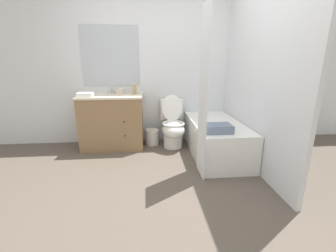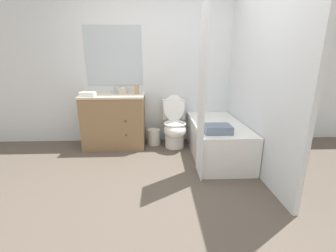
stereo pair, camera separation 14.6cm
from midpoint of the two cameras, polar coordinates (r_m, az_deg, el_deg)
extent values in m
plane|color=brown|center=(2.56, -2.91, -15.75)|extent=(14.00, 14.00, 0.00)
cube|color=silver|center=(3.84, -4.28, 14.53)|extent=(8.00, 0.05, 2.50)
cube|color=#B2BCC6|center=(3.86, -15.49, 16.75)|extent=(0.91, 0.01, 0.93)
cube|color=silver|center=(3.27, 18.78, 13.50)|extent=(0.05, 2.64, 2.50)
cube|color=olive|center=(3.72, -15.01, 0.86)|extent=(0.95, 0.54, 0.82)
cube|color=beige|center=(3.64, -15.49, 7.32)|extent=(0.97, 0.56, 0.03)
cylinder|color=white|center=(3.64, -15.44, 6.70)|extent=(0.31, 0.31, 0.10)
sphere|color=#382D23|center=(3.40, -12.29, 1.07)|extent=(0.02, 0.02, 0.02)
sphere|color=#382D23|center=(3.46, -12.08, -2.46)|extent=(0.02, 0.02, 0.02)
cylinder|color=silver|center=(3.82, -15.03, 8.29)|extent=(0.04, 0.04, 0.04)
cylinder|color=silver|center=(3.78, -15.20, 9.13)|extent=(0.02, 0.11, 0.09)
cylinder|color=silver|center=(3.83, -15.85, 8.27)|extent=(0.03, 0.03, 0.04)
cylinder|color=silver|center=(3.81, -14.21, 8.36)|extent=(0.03, 0.03, 0.04)
cylinder|color=white|center=(3.67, 0.12, -3.64)|extent=(0.30, 0.30, 0.23)
ellipsoid|color=white|center=(3.55, 0.20, -0.93)|extent=(0.36, 0.45, 0.27)
torus|color=white|center=(3.53, 0.21, 0.61)|extent=(0.36, 0.36, 0.04)
cube|color=white|center=(3.79, -0.25, 4.31)|extent=(0.37, 0.18, 0.33)
ellipsoid|color=white|center=(3.68, -0.10, 4.58)|extent=(0.34, 0.13, 0.42)
cube|color=white|center=(3.40, 10.74, -3.07)|extent=(0.70, 1.45, 0.50)
cube|color=#ACB1B2|center=(3.33, 10.96, 0.92)|extent=(0.58, 1.33, 0.01)
cube|color=white|center=(2.58, 7.37, 7.65)|extent=(0.02, 0.36, 1.94)
cylinder|color=silver|center=(3.79, -5.18, -2.80)|extent=(0.22, 0.22, 0.26)
cube|color=beige|center=(3.78, -13.20, 8.56)|extent=(0.12, 0.12, 0.07)
ellipsoid|color=white|center=(3.77, -13.24, 9.28)|extent=(0.05, 0.04, 0.03)
cylinder|color=tan|center=(3.65, -9.67, 9.13)|extent=(0.07, 0.07, 0.15)
cylinder|color=silver|center=(3.64, -9.74, 10.54)|extent=(0.04, 0.04, 0.03)
cube|color=white|center=(3.56, -21.35, 7.40)|extent=(0.22, 0.18, 0.06)
cube|color=slate|center=(2.84, 11.15, -0.56)|extent=(0.33, 0.25, 0.10)
camera|label=1|loc=(0.07, -91.38, -0.40)|focal=24.00mm
camera|label=2|loc=(0.07, 88.62, 0.40)|focal=24.00mm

